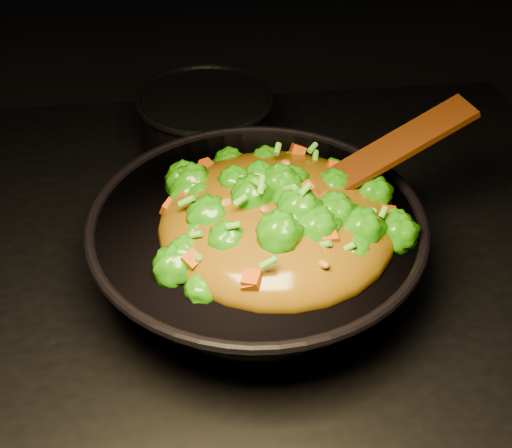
{
  "coord_description": "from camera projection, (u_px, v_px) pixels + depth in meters",
  "views": [
    {
      "loc": [
        -0.03,
        -0.81,
        1.62
      ],
      "look_at": [
        0.05,
        -0.08,
        1.01
      ],
      "focal_mm": 50.0,
      "sensor_mm": 36.0,
      "label": 1
    }
  ],
  "objects": [
    {
      "name": "wok",
      "position": [
        257.0,
        254.0,
        0.98
      ],
      "size": [
        0.46,
        0.46,
        0.12
      ],
      "primitive_type": null,
      "rotation": [
        0.0,
        0.0,
        -0.06
      ],
      "color": "black",
      "rests_on": "stovetop"
    },
    {
      "name": "back_pot",
      "position": [
        206.0,
        128.0,
        1.22
      ],
      "size": [
        0.28,
        0.28,
        0.13
      ],
      "primitive_type": "cylinder",
      "rotation": [
        0.0,
        0.0,
        -0.29
      ],
      "color": "black",
      "rests_on": "stovetop"
    },
    {
      "name": "stir_fry",
      "position": [
        278.0,
        195.0,
        0.89
      ],
      "size": [
        0.37,
        0.37,
        0.11
      ],
      "primitive_type": null,
      "rotation": [
        0.0,
        0.0,
        -0.23
      ],
      "color": "#237A08",
      "rests_on": "wok"
    },
    {
      "name": "spatula",
      "position": [
        359.0,
        168.0,
        0.93
      ],
      "size": [
        0.32,
        0.13,
        0.13
      ],
      "primitive_type": "cube",
      "rotation": [
        0.0,
        -0.38,
        0.25
      ],
      "color": "#3B1705",
      "rests_on": "wok"
    },
    {
      "name": "stovetop",
      "position": [
        226.0,
        421.0,
        1.37
      ],
      "size": [
        1.2,
        0.9,
        0.9
      ],
      "primitive_type": "cube",
      "color": "black",
      "rests_on": "ground"
    }
  ]
}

